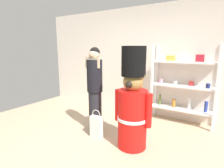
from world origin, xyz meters
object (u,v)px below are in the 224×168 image
object	(u,v)px
merchandise_shelf	(183,85)
teddy_bear_guard	(133,104)
person_shopper	(95,88)
shopping_bag	(96,126)

from	to	relation	value
merchandise_shelf	teddy_bear_guard	distance (m)	1.56
merchandise_shelf	person_shopper	size ratio (longest dim) A/B	1.04
person_shopper	shopping_bag	size ratio (longest dim) A/B	3.12
teddy_bear_guard	shopping_bag	xyz separation A→B (m)	(-0.70, -0.05, -0.53)
shopping_bag	person_shopper	bearing A→B (deg)	130.82
person_shopper	shopping_bag	distance (m)	0.72
merchandise_shelf	shopping_bag	xyz separation A→B (m)	(-1.16, -1.53, -0.65)
merchandise_shelf	shopping_bag	distance (m)	2.03
merchandise_shelf	person_shopper	world-z (taller)	merchandise_shelf
teddy_bear_guard	shopping_bag	bearing A→B (deg)	-176.08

